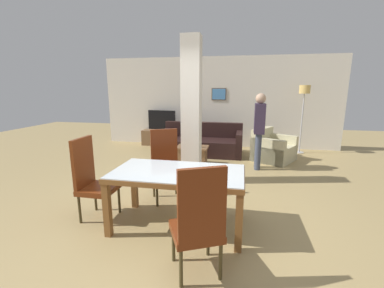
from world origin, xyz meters
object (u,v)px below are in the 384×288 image
(dining_chair_far_left, at_px, (166,164))
(armchair, at_px, (272,149))
(bottle, at_px, (196,143))
(sofa, at_px, (202,144))
(floor_lamp, at_px, (304,97))
(dining_table, at_px, (178,182))
(tv_stand, at_px, (162,138))
(dining_chair_near_right, at_px, (199,221))
(standing_person, at_px, (259,126))
(tv_screen, at_px, (162,121))
(coffee_table, at_px, (192,155))
(dining_chair_head_left, at_px, (92,178))

(dining_chair_far_left, height_order, armchair, dining_chair_far_left)
(armchair, distance_m, bottle, 2.00)
(sofa, height_order, floor_lamp, floor_lamp)
(dining_table, relative_size, sofa, 0.76)
(tv_stand, relative_size, floor_lamp, 0.68)
(dining_chair_near_right, bearing_deg, standing_person, 53.14)
(dining_table, xyz_separation_m, tv_screen, (-1.70, 4.65, 0.17))
(dining_table, height_order, armchair, armchair)
(dining_chair_near_right, height_order, sofa, dining_chair_near_right)
(coffee_table, height_order, tv_screen, tv_screen)
(dining_chair_near_right, bearing_deg, tv_screen, 85.48)
(coffee_table, distance_m, tv_screen, 2.40)
(coffee_table, bearing_deg, dining_chair_far_left, -92.05)
(dining_table, relative_size, dining_chair_head_left, 1.47)
(tv_screen, height_order, floor_lamp, floor_lamp)
(dining_chair_head_left, bearing_deg, tv_screen, -174.14)
(armchair, bearing_deg, dining_table, 5.95)
(coffee_table, distance_m, standing_person, 1.67)
(armchair, bearing_deg, sofa, -69.85)
(sofa, bearing_deg, tv_screen, -30.80)
(dining_chair_near_right, height_order, armchair, dining_chair_near_right)
(tv_stand, height_order, floor_lamp, floor_lamp)
(dining_chair_head_left, distance_m, dining_chair_near_right, 1.86)
(armchair, bearing_deg, dining_chair_head_left, -8.56)
(dining_chair_far_left, xyz_separation_m, dining_chair_near_right, (0.84, -1.70, 0.00))
(dining_chair_near_right, relative_size, floor_lamp, 0.61)
(dining_chair_near_right, xyz_separation_m, coffee_table, (-0.77, 3.62, -0.36))
(dining_chair_far_left, height_order, dining_chair_near_right, same)
(dining_chair_far_left, xyz_separation_m, dining_chair_head_left, (-0.80, -0.83, 0.00))
(dining_chair_far_left, bearing_deg, dining_chair_head_left, 18.97)
(dining_table, relative_size, dining_chair_near_right, 1.47)
(dining_chair_head_left, relative_size, bottle, 4.18)
(floor_lamp, bearing_deg, dining_chair_far_left, -127.64)
(dining_table, relative_size, armchair, 1.39)
(tv_stand, bearing_deg, dining_chair_near_right, -69.03)
(dining_chair_head_left, height_order, armchair, dining_chair_head_left)
(bottle, distance_m, floor_lamp, 3.34)
(floor_lamp, bearing_deg, dining_chair_head_left, -128.95)
(armchair, height_order, floor_lamp, floor_lamp)
(dining_chair_head_left, height_order, floor_lamp, floor_lamp)
(sofa, bearing_deg, coffee_table, 87.47)
(tv_stand, relative_size, standing_person, 0.75)
(bottle, bearing_deg, tv_screen, 126.19)
(sofa, relative_size, floor_lamp, 1.18)
(sofa, bearing_deg, armchair, 170.39)
(dining_chair_far_left, distance_m, coffee_table, 1.95)
(sofa, distance_m, floor_lamp, 3.03)
(tv_screen, bearing_deg, dining_chair_near_right, 117.58)
(dining_chair_near_right, height_order, tv_stand, dining_chair_near_right)
(dining_table, height_order, dining_chair_head_left, dining_chair_head_left)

